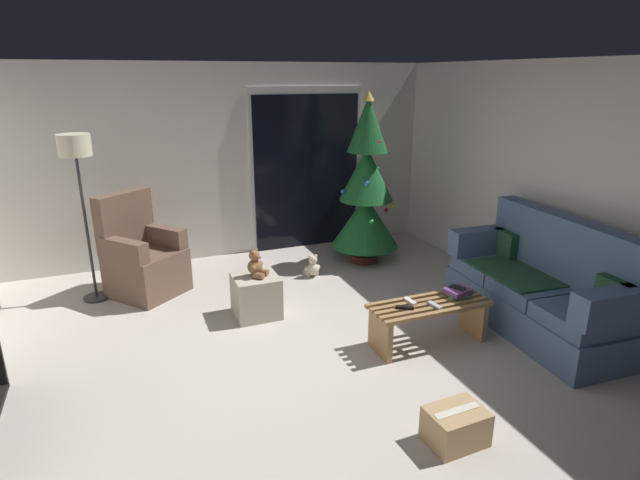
{
  "coord_description": "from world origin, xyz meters",
  "views": [
    {
      "loc": [
        -1.31,
        -3.56,
        2.35
      ],
      "look_at": [
        0.4,
        0.7,
        0.85
      ],
      "focal_mm": 28.58,
      "sensor_mm": 36.0,
      "label": 1
    }
  ],
  "objects_px": {
    "book_stack": "(458,293)",
    "coffee_table": "(429,317)",
    "remote_black": "(405,308)",
    "armchair": "(142,259)",
    "teddy_bear_chestnut": "(256,265)",
    "cardboard_box_taped_mid_floor": "(456,426)",
    "remote_white": "(410,301)",
    "cell_phone": "(457,288)",
    "teddy_bear_cream_by_tree": "(313,267)",
    "ottoman": "(256,296)",
    "remote_silver": "(435,305)",
    "couch": "(541,289)",
    "floor_lamp": "(77,162)",
    "christmas_tree": "(366,190)"
  },
  "relations": [
    {
      "from": "book_stack",
      "to": "coffee_table",
      "type": "bearing_deg",
      "value": -175.36
    },
    {
      "from": "remote_black",
      "to": "armchair",
      "type": "distance_m",
      "value": 2.99
    },
    {
      "from": "teddy_bear_chestnut",
      "to": "cardboard_box_taped_mid_floor",
      "type": "relative_size",
      "value": 0.72
    },
    {
      "from": "remote_white",
      "to": "cell_phone",
      "type": "relative_size",
      "value": 1.08
    },
    {
      "from": "remote_black",
      "to": "teddy_bear_cream_by_tree",
      "type": "height_order",
      "value": "remote_black"
    },
    {
      "from": "ottoman",
      "to": "teddy_bear_chestnut",
      "type": "distance_m",
      "value": 0.33
    },
    {
      "from": "armchair",
      "to": "cardboard_box_taped_mid_floor",
      "type": "relative_size",
      "value": 2.85
    },
    {
      "from": "remote_silver",
      "to": "teddy_bear_cream_by_tree",
      "type": "xyz_separation_m",
      "value": [
        -0.39,
        1.98,
        -0.3
      ]
    },
    {
      "from": "remote_silver",
      "to": "remote_white",
      "type": "bearing_deg",
      "value": 128.58
    },
    {
      "from": "cell_phone",
      "to": "couch",
      "type": "bearing_deg",
      "value": -38.53
    },
    {
      "from": "remote_white",
      "to": "armchair",
      "type": "distance_m",
      "value": 3.0
    },
    {
      "from": "teddy_bear_cream_by_tree",
      "to": "cardboard_box_taped_mid_floor",
      "type": "height_order",
      "value": "teddy_bear_cream_by_tree"
    },
    {
      "from": "teddy_bear_chestnut",
      "to": "floor_lamp",
      "type": "bearing_deg",
      "value": 145.55
    },
    {
      "from": "coffee_table",
      "to": "armchair",
      "type": "height_order",
      "value": "armchair"
    },
    {
      "from": "christmas_tree",
      "to": "cardboard_box_taped_mid_floor",
      "type": "height_order",
      "value": "christmas_tree"
    },
    {
      "from": "cell_phone",
      "to": "christmas_tree",
      "type": "bearing_deg",
      "value": 59.4
    },
    {
      "from": "floor_lamp",
      "to": "book_stack",
      "type": "bearing_deg",
      "value": -34.62
    },
    {
      "from": "teddy_bear_cream_by_tree",
      "to": "cell_phone",
      "type": "bearing_deg",
      "value": -68.96
    },
    {
      "from": "book_stack",
      "to": "cell_phone",
      "type": "relative_size",
      "value": 1.64
    },
    {
      "from": "couch",
      "to": "christmas_tree",
      "type": "height_order",
      "value": "christmas_tree"
    },
    {
      "from": "remote_white",
      "to": "cell_phone",
      "type": "bearing_deg",
      "value": 173.97
    },
    {
      "from": "coffee_table",
      "to": "remote_silver",
      "type": "height_order",
      "value": "remote_silver"
    },
    {
      "from": "couch",
      "to": "ottoman",
      "type": "distance_m",
      "value": 2.78
    },
    {
      "from": "couch",
      "to": "floor_lamp",
      "type": "height_order",
      "value": "floor_lamp"
    },
    {
      "from": "remote_black",
      "to": "cell_phone",
      "type": "height_order",
      "value": "cell_phone"
    },
    {
      "from": "coffee_table",
      "to": "remote_white",
      "type": "height_order",
      "value": "remote_white"
    },
    {
      "from": "book_stack",
      "to": "armchair",
      "type": "distance_m",
      "value": 3.39
    },
    {
      "from": "cell_phone",
      "to": "ottoman",
      "type": "bearing_deg",
      "value": 118.16
    },
    {
      "from": "floor_lamp",
      "to": "cardboard_box_taped_mid_floor",
      "type": "height_order",
      "value": "floor_lamp"
    },
    {
      "from": "coffee_table",
      "to": "cardboard_box_taped_mid_floor",
      "type": "distance_m",
      "value": 1.32
    },
    {
      "from": "couch",
      "to": "remote_white",
      "type": "height_order",
      "value": "couch"
    },
    {
      "from": "remote_black",
      "to": "cardboard_box_taped_mid_floor",
      "type": "distance_m",
      "value": 1.24
    },
    {
      "from": "armchair",
      "to": "teddy_bear_cream_by_tree",
      "type": "relative_size",
      "value": 3.96
    },
    {
      "from": "book_stack",
      "to": "teddy_bear_cream_by_tree",
      "type": "xyz_separation_m",
      "value": [
        -0.71,
        1.88,
        -0.32
      ]
    },
    {
      "from": "teddy_bear_cream_by_tree",
      "to": "book_stack",
      "type": "bearing_deg",
      "value": -69.35
    },
    {
      "from": "book_stack",
      "to": "teddy_bear_chestnut",
      "type": "height_order",
      "value": "teddy_bear_chestnut"
    },
    {
      "from": "remote_white",
      "to": "book_stack",
      "type": "xyz_separation_m",
      "value": [
        0.48,
        -0.05,
        0.03
      ]
    },
    {
      "from": "ottoman",
      "to": "book_stack",
      "type": "bearing_deg",
      "value": -34.83
    },
    {
      "from": "cardboard_box_taped_mid_floor",
      "to": "armchair",
      "type": "bearing_deg",
      "value": 117.53
    },
    {
      "from": "remote_black",
      "to": "book_stack",
      "type": "relative_size",
      "value": 0.66
    },
    {
      "from": "couch",
      "to": "remote_black",
      "type": "xyz_separation_m",
      "value": [
        -1.45,
        0.1,
        0.02
      ]
    },
    {
      "from": "armchair",
      "to": "cardboard_box_taped_mid_floor",
      "type": "xyz_separation_m",
      "value": [
        1.75,
        -3.36,
        -0.28
      ]
    },
    {
      "from": "remote_silver",
      "to": "ottoman",
      "type": "relative_size",
      "value": 0.35
    },
    {
      "from": "book_stack",
      "to": "teddy_bear_chestnut",
      "type": "relative_size",
      "value": 0.83
    },
    {
      "from": "coffee_table",
      "to": "teddy_bear_cream_by_tree",
      "type": "relative_size",
      "value": 3.86
    },
    {
      "from": "couch",
      "to": "teddy_bear_cream_by_tree",
      "type": "height_order",
      "value": "couch"
    },
    {
      "from": "remote_black",
      "to": "cardboard_box_taped_mid_floor",
      "type": "bearing_deg",
      "value": -162.39
    },
    {
      "from": "christmas_tree",
      "to": "teddy_bear_chestnut",
      "type": "height_order",
      "value": "christmas_tree"
    },
    {
      "from": "coffee_table",
      "to": "teddy_bear_chestnut",
      "type": "distance_m",
      "value": 1.74
    },
    {
      "from": "couch",
      "to": "coffee_table",
      "type": "distance_m",
      "value": 1.19
    }
  ]
}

